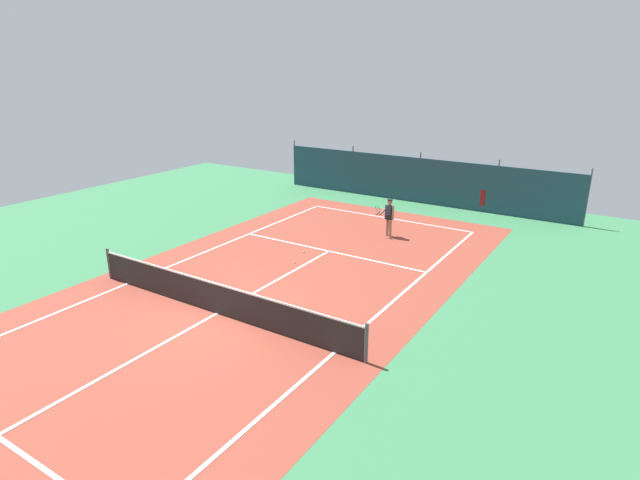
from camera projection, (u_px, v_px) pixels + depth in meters
ground_plane at (218, 313)px, 15.50m from camera, size 36.00×36.00×0.00m
court_surface at (218, 313)px, 15.50m from camera, size 11.02×26.60×0.01m
tennis_net at (216, 298)px, 15.34m from camera, size 10.12×0.10×1.10m
back_fence at (421, 188)px, 28.06m from camera, size 16.30×0.98×2.70m
tennis_player at (389, 215)px, 22.11m from camera, size 0.85×0.64×1.64m
tennis_ball_near_player at (304, 252)px, 20.50m from camera, size 0.07×0.07×0.07m
tennis_ball_midcourt at (295, 262)px, 19.39m from camera, size 0.07×0.07×0.07m
tennis_ball_by_sideline at (434, 225)px, 23.93m from camera, size 0.07×0.07×0.07m
parked_car at (484, 186)px, 27.83m from camera, size 2.39×4.38×1.68m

